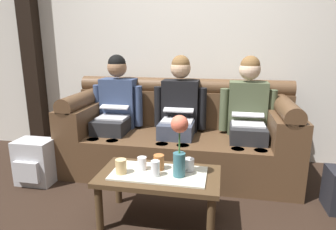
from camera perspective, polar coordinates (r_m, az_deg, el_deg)
back_wall_patterned at (r=3.47m, az=3.67°, el=15.74°), size 6.00×0.12×2.90m
timber_pillar at (r=4.08m, az=-25.34°, el=14.21°), size 0.20×0.20×2.90m
couch at (r=3.10m, az=2.11°, el=-4.29°), size 2.34×0.88×0.96m
person_left at (r=3.20m, az=-10.25°, el=1.42°), size 0.56×0.67×1.22m
person_middle at (r=3.02m, az=2.15°, el=0.90°), size 0.56×0.67×1.22m
person_right at (r=3.00m, az=15.39°, el=0.30°), size 0.56×0.67×1.22m
coffee_table at (r=2.24m, az=-1.79°, el=-12.69°), size 0.90×0.49×0.40m
flower_vase at (r=2.06m, az=2.25°, el=-5.19°), size 0.12×0.12×0.45m
cup_near_left at (r=2.13m, az=-2.51°, el=-10.43°), size 0.06×0.06×0.12m
cup_near_right at (r=2.20m, az=-9.20°, el=-9.93°), size 0.08×0.08×0.11m
cup_far_center at (r=2.23m, az=-1.81°, el=-9.25°), size 0.08×0.08×0.12m
cup_far_left at (r=2.22m, az=4.17°, el=-9.68°), size 0.08×0.08×0.10m
cup_far_right at (r=2.24m, az=-5.11°, el=-9.45°), size 0.07×0.07×0.10m
backpack_left at (r=3.14m, az=-24.62°, el=-8.42°), size 0.35×0.29×0.44m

